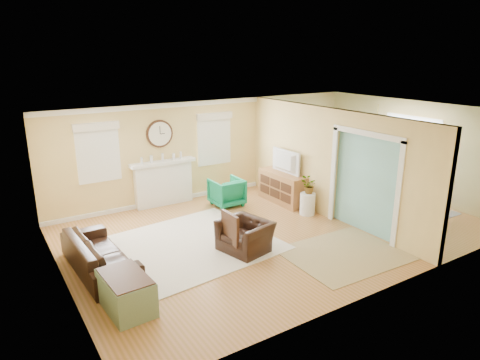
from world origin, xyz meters
The scene contains 29 objects.
floor centered at (0.00, 0.00, 0.00)m, with size 9.00×9.00×0.00m, color olive.
wall_back centered at (0.00, 3.00, 1.30)m, with size 9.00×0.02×2.60m, color tan.
wall_front centered at (0.00, -3.00, 1.30)m, with size 9.00×0.02×2.60m, color tan.
wall_left centered at (-4.50, 0.00, 1.30)m, with size 0.02×6.00×2.60m, color tan.
wall_right centered at (4.50, 0.00, 1.30)m, with size 0.02×6.00×2.60m, color tan.
ceiling centered at (0.00, 0.00, 2.60)m, with size 9.00×6.00×0.02m, color white.
partition centered at (1.51, 0.28, 1.36)m, with size 0.17×6.00×2.60m.
fireplace centered at (-1.50, 2.88, 0.60)m, with size 1.70×0.30×1.17m.
wall_clock centered at (-1.50, 2.97, 1.85)m, with size 0.70×0.07×0.70m.
window_left centered at (-3.05, 2.95, 1.66)m, with size 1.05×0.13×1.42m.
window_right centered at (0.05, 2.95, 1.66)m, with size 1.05×0.13×1.42m.
french_doors centered at (4.45, 0.00, 1.10)m, with size 0.06×1.70×2.20m.
pendant centered at (3.00, 0.00, 2.20)m, with size 0.30×0.30×0.55m.
rug_cream centered at (-2.09, 0.28, 0.01)m, with size 3.36×2.91×0.02m, color beige.
rug_jute centered at (0.35, -1.71, 0.01)m, with size 2.23×1.82×0.01m, color tan.
rug_grey centered at (3.31, -0.35, 0.01)m, with size 2.16×2.70×0.01m, color slate.
sofa centered at (-3.86, 0.22, 0.32)m, with size 2.17×0.85×0.63m, color black.
eames_chair centered at (-1.19, -0.52, 0.31)m, with size 0.95×0.83×0.62m, color black.
green_chair centered at (-0.16, 1.96, 0.35)m, with size 0.76×0.78×0.71m, color #016545.
trunk centered at (-3.85, -1.26, 0.29)m, with size 0.67×1.04×0.58m.
credenza centered at (1.21, 1.38, 0.40)m, with size 0.51×1.51×0.80m.
tv centered at (1.19, 1.38, 1.10)m, with size 1.04×0.14×0.60m, color black.
garden_stool centered at (1.17, 0.33, 0.27)m, with size 0.37×0.37×0.54m, color white.
potted_plant centered at (1.17, 0.33, 0.74)m, with size 0.36×0.32×0.40m, color #337F33.
dining_table centered at (3.31, -0.35, 0.33)m, with size 1.87×1.04×0.66m, color #452617.
dining_chair_n centered at (3.21, 0.79, 0.61)m, with size 0.52×0.52×1.03m.
dining_chair_s centered at (3.36, -1.46, 0.58)m, with size 0.50×0.50×0.98m.
dining_chair_w centered at (2.76, -0.38, 0.54)m, with size 0.44×0.44×0.93m.
dining_chair_e centered at (4.05, -0.38, 0.61)m, with size 0.57×0.57×1.03m.
Camera 1 is at (-5.46, -7.06, 3.81)m, focal length 32.00 mm.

